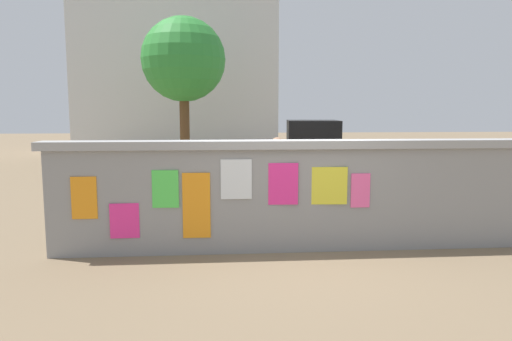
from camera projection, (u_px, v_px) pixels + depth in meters
name	position (u px, v px, depth m)	size (l,w,h in m)	color
ground	(254.00, 176.00, 14.95)	(60.00, 60.00, 0.00)	#7A664C
poster_wall	(293.00, 194.00, 6.93)	(7.29, 0.42, 1.65)	gray
auto_rickshaw_truck	(271.00, 160.00, 11.36)	(3.74, 1.89, 1.85)	black
motorcycle	(360.00, 200.00, 8.54)	(1.87, 0.69, 0.87)	black
bicycle_near	(163.00, 212.00, 7.93)	(1.71, 0.44, 0.95)	black
person_walking	(277.00, 173.00, 8.21)	(0.45, 0.45, 1.62)	#BF6626
tree_roadside	(183.00, 60.00, 17.52)	(3.15, 3.15, 5.57)	brown
building_background	(179.00, 73.00, 24.06)	(10.00, 5.21, 8.02)	silver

